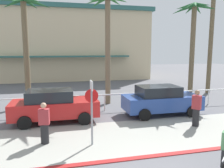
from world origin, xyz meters
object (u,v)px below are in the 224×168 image
(palm_tree_1, at_px, (25,25))
(pedestrian_1, at_px, (196,110))
(palm_tree_2, at_px, (108,20))
(palm_tree_3, at_px, (194,25))
(car_red_1, at_px, (54,105))
(car_blue_2, at_px, (161,100))
(stop_sign_bike_lane, at_px, (92,104))
(pedestrian_0, at_px, (44,125))
(palm_tree_4, at_px, (213,14))

(palm_tree_1, relative_size, pedestrian_1, 3.89)
(pedestrian_1, bearing_deg, palm_tree_2, 119.15)
(palm_tree_2, height_order, pedestrian_1, palm_tree_2)
(palm_tree_1, distance_m, palm_tree_3, 11.79)
(car_red_1, height_order, car_blue_2, same)
(palm_tree_3, distance_m, pedestrian_1, 8.16)
(stop_sign_bike_lane, relative_size, palm_tree_2, 0.35)
(palm_tree_3, bearing_deg, stop_sign_bike_lane, -141.83)
(palm_tree_1, relative_size, pedestrian_0, 4.21)
(palm_tree_3, bearing_deg, palm_tree_2, -179.13)
(palm_tree_1, xyz_separation_m, palm_tree_2, (5.27, -0.47, 0.40))
(stop_sign_bike_lane, relative_size, palm_tree_4, 0.29)
(palm_tree_1, bearing_deg, palm_tree_2, -5.15)
(car_red_1, bearing_deg, palm_tree_3, 18.66)
(car_red_1, height_order, pedestrian_0, car_red_1)
(palm_tree_1, bearing_deg, car_blue_2, -26.85)
(stop_sign_bike_lane, bearing_deg, palm_tree_2, 72.56)
(palm_tree_1, bearing_deg, pedestrian_1, -36.09)
(stop_sign_bike_lane, xyz_separation_m, car_blue_2, (4.48, 3.27, -0.81))
(palm_tree_4, distance_m, pedestrian_1, 11.27)
(car_red_1, xyz_separation_m, pedestrian_1, (6.74, -2.36, -0.02))
(pedestrian_0, bearing_deg, stop_sign_bike_lane, -17.43)
(palm_tree_1, height_order, car_blue_2, palm_tree_1)
(car_red_1, relative_size, pedestrian_0, 2.62)
(car_red_1, distance_m, car_blue_2, 5.97)
(pedestrian_0, relative_size, pedestrian_1, 0.93)
(stop_sign_bike_lane, distance_m, car_blue_2, 5.61)
(palm_tree_4, bearing_deg, pedestrian_0, -149.30)
(palm_tree_2, distance_m, car_red_1, 6.85)
(palm_tree_1, xyz_separation_m, pedestrian_0, (1.36, -6.58, -4.52))
(palm_tree_4, bearing_deg, palm_tree_2, -169.39)
(palm_tree_2, height_order, palm_tree_3, palm_tree_2)
(stop_sign_bike_lane, bearing_deg, pedestrian_0, 162.57)
(palm_tree_1, relative_size, palm_tree_2, 0.96)
(palm_tree_1, height_order, palm_tree_2, palm_tree_2)
(palm_tree_2, distance_m, palm_tree_3, 6.52)
(car_red_1, bearing_deg, palm_tree_2, 42.76)
(palm_tree_2, bearing_deg, car_red_1, -137.24)
(palm_tree_2, bearing_deg, pedestrian_1, -60.85)
(car_red_1, relative_size, pedestrian_1, 2.43)
(stop_sign_bike_lane, xyz_separation_m, pedestrian_0, (-1.81, 0.57, -0.90))
(car_blue_2, bearing_deg, palm_tree_3, 40.31)
(pedestrian_0, distance_m, pedestrian_1, 7.08)
(stop_sign_bike_lane, height_order, palm_tree_4, palm_tree_4)
(palm_tree_2, height_order, pedestrian_0, palm_tree_2)
(palm_tree_3, relative_size, pedestrian_1, 3.94)
(car_blue_2, bearing_deg, car_red_1, 179.12)
(palm_tree_4, bearing_deg, stop_sign_bike_lane, -143.57)
(car_red_1, bearing_deg, palm_tree_4, 21.41)
(stop_sign_bike_lane, bearing_deg, pedestrian_1, 10.76)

